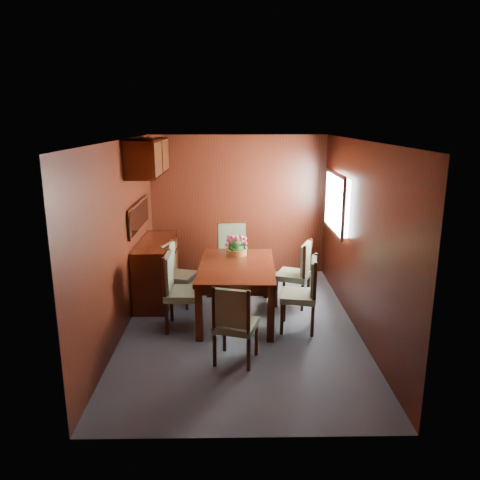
{
  "coord_description": "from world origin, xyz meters",
  "views": [
    {
      "loc": [
        -0.1,
        -5.7,
        2.65
      ],
      "look_at": [
        0.0,
        0.46,
        1.05
      ],
      "focal_mm": 35.0,
      "sensor_mm": 36.0,
      "label": 1
    }
  ],
  "objects_px": {
    "chair_right_near": "(305,290)",
    "flower_centerpiece": "(236,245)",
    "dining_table": "(237,272)",
    "chair_head": "(234,321)",
    "chair_left_near": "(178,287)",
    "sideboard": "(156,270)"
  },
  "relations": [
    {
      "from": "flower_centerpiece",
      "to": "chair_left_near",
      "type": "bearing_deg",
      "value": -133.31
    },
    {
      "from": "sideboard",
      "to": "chair_right_near",
      "type": "xyz_separation_m",
      "value": [
        2.06,
        -1.12,
        0.09
      ]
    },
    {
      "from": "chair_head",
      "to": "flower_centerpiece",
      "type": "height_order",
      "value": "flower_centerpiece"
    },
    {
      "from": "sideboard",
      "to": "dining_table",
      "type": "xyz_separation_m",
      "value": [
        1.2,
        -0.7,
        0.19
      ]
    },
    {
      "from": "sideboard",
      "to": "chair_right_near",
      "type": "height_order",
      "value": "chair_right_near"
    },
    {
      "from": "flower_centerpiece",
      "to": "dining_table",
      "type": "bearing_deg",
      "value": -89.67
    },
    {
      "from": "chair_left_near",
      "to": "flower_centerpiece",
      "type": "xyz_separation_m",
      "value": [
        0.76,
        0.8,
        0.34
      ]
    },
    {
      "from": "dining_table",
      "to": "chair_left_near",
      "type": "height_order",
      "value": "chair_left_near"
    },
    {
      "from": "dining_table",
      "to": "chair_head",
      "type": "bearing_deg",
      "value": -89.55
    },
    {
      "from": "sideboard",
      "to": "chair_right_near",
      "type": "bearing_deg",
      "value": -28.39
    },
    {
      "from": "sideboard",
      "to": "chair_left_near",
      "type": "bearing_deg",
      "value": -67.12
    },
    {
      "from": "dining_table",
      "to": "chair_left_near",
      "type": "distance_m",
      "value": 0.84
    },
    {
      "from": "sideboard",
      "to": "dining_table",
      "type": "distance_m",
      "value": 1.4
    },
    {
      "from": "sideboard",
      "to": "chair_head",
      "type": "distance_m",
      "value": 2.31
    },
    {
      "from": "sideboard",
      "to": "chair_left_near",
      "type": "distance_m",
      "value": 1.14
    },
    {
      "from": "flower_centerpiece",
      "to": "chair_head",
      "type": "bearing_deg",
      "value": -91.23
    },
    {
      "from": "chair_right_near",
      "to": "flower_centerpiece",
      "type": "height_order",
      "value": "flower_centerpiece"
    },
    {
      "from": "chair_right_near",
      "to": "chair_head",
      "type": "distance_m",
      "value": 1.26
    },
    {
      "from": "chair_left_near",
      "to": "sideboard",
      "type": "bearing_deg",
      "value": -155.78
    },
    {
      "from": "sideboard",
      "to": "chair_head",
      "type": "bearing_deg",
      "value": -59.74
    },
    {
      "from": "sideboard",
      "to": "dining_table",
      "type": "height_order",
      "value": "sideboard"
    },
    {
      "from": "chair_left_near",
      "to": "chair_head",
      "type": "relative_size",
      "value": 1.09
    }
  ]
}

